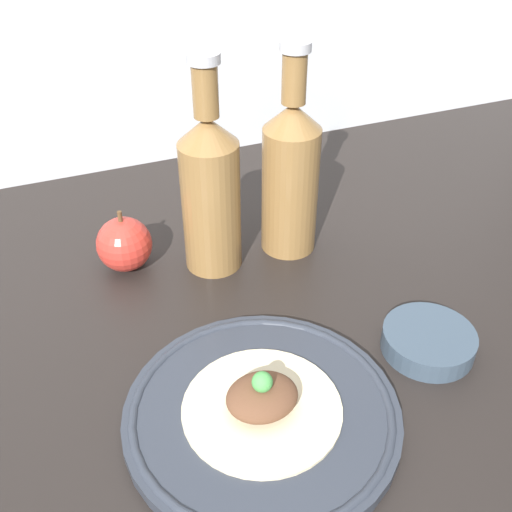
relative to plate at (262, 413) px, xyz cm
name	(u,v)px	position (x,y,z in cm)	size (l,w,h in cm)	color
ground_plane	(291,353)	(7.79, 9.41, -2.94)	(180.00, 110.00, 4.00)	black
plate	(262,413)	(0.00, 0.00, 0.00)	(29.20, 29.20, 1.77)	#2D333D
plated_food	(262,401)	(0.00, 0.00, 1.88)	(16.84, 16.84, 5.31)	beige
cider_bottle_left	(210,190)	(4.09, 28.13, 10.97)	(7.93, 7.93, 29.83)	olive
cider_bottle_right	(291,174)	(15.66, 28.13, 10.97)	(7.93, 7.93, 29.83)	olive
apple	(124,244)	(-7.63, 31.68, 2.90)	(7.67, 7.67, 9.13)	red
dipping_bowl	(428,341)	(22.21, 2.18, 0.40)	(10.99, 10.99, 2.69)	#384756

